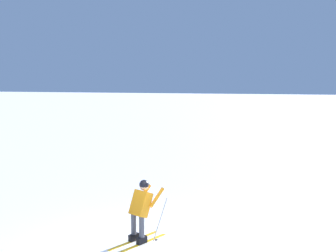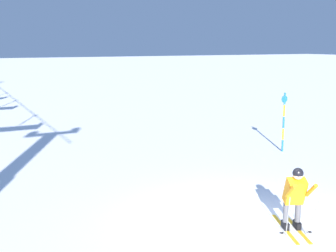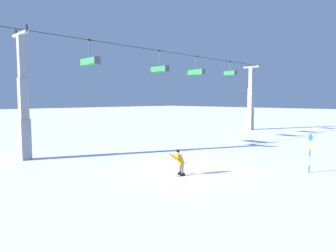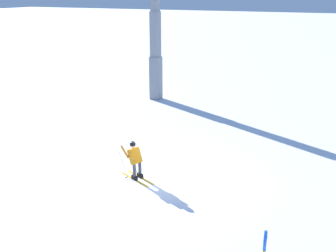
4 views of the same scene
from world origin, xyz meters
name	(u,v)px [view 1 (image 1 of 4)]	position (x,y,z in m)	size (l,w,h in m)	color
skier_carving_main	(141,207)	(-0.93, -0.66, 0.87)	(1.66, 1.07, 1.63)	yellow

